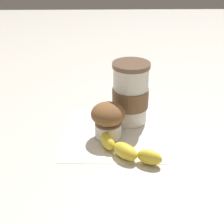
% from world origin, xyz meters
% --- Properties ---
extents(ground_plane, '(3.00, 3.00, 0.00)m').
position_xyz_m(ground_plane, '(0.00, 0.00, 0.00)').
color(ground_plane, beige).
extents(paper_napkin, '(0.24, 0.24, 0.00)m').
position_xyz_m(paper_napkin, '(0.00, 0.00, 0.00)').
color(paper_napkin, white).
rests_on(paper_napkin, ground_plane).
extents(coffee_cup, '(0.09, 0.09, 0.15)m').
position_xyz_m(coffee_cup, '(-0.06, 0.05, 0.07)').
color(coffee_cup, silver).
rests_on(coffee_cup, paper_napkin).
extents(muffin, '(0.08, 0.08, 0.08)m').
position_xyz_m(muffin, '(0.01, -0.01, 0.05)').
color(muffin, white).
rests_on(muffin, paper_napkin).
extents(banana, '(0.11, 0.13, 0.03)m').
position_xyz_m(banana, '(0.09, 0.03, 0.02)').
color(banana, yellow).
rests_on(banana, paper_napkin).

